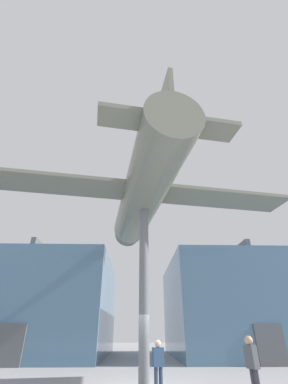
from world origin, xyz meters
TOP-DOWN VIEW (x-y plane):
  - glass_pavilion_left at (-8.02, 12.56)m, footprint 10.62×12.62m
  - glass_pavilion_right at (8.02, 12.56)m, footprint 10.62×12.62m
  - support_pylon_central at (0.00, 0.00)m, footprint 0.44×0.44m
  - suspended_airplane at (-0.05, 0.31)m, footprint 16.22×13.08m
  - visitor_person at (3.42, -2.20)m, footprint 0.35×0.45m
  - visitor_second at (0.49, -0.87)m, footprint 0.44×0.31m

SIDE VIEW (x-z plane):
  - visitor_second at x=0.49m, z-range 0.11..1.73m
  - visitor_person at x=3.42m, z-range 0.14..1.92m
  - support_pylon_central at x=0.00m, z-range 0.00..7.28m
  - glass_pavilion_left at x=-8.02m, z-range -0.29..7.74m
  - glass_pavilion_right at x=8.02m, z-range -0.29..7.74m
  - suspended_airplane at x=-0.05m, z-range 6.56..10.21m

